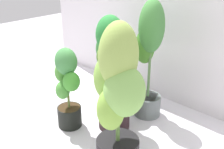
# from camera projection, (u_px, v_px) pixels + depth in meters

# --- Properties ---
(ground_plane) EXTENTS (8.00, 8.00, 0.00)m
(ground_plane) POSITION_uv_depth(u_px,v_px,m) (103.00, 137.00, 2.18)
(ground_plane) COLOR silver
(ground_plane) RESTS_ON ground
(potted_plant_center) EXTENTS (0.43, 0.36, 0.72)m
(potted_plant_center) POSITION_uv_depth(u_px,v_px,m) (114.00, 80.00, 2.14)
(potted_plant_center) COLOR #2D1C1F
(potted_plant_center) RESTS_ON ground
(potted_plant_back_center) EXTENTS (0.33, 0.29, 0.98)m
(potted_plant_back_center) POSITION_uv_depth(u_px,v_px,m) (149.00, 52.00, 2.27)
(potted_plant_back_center) COLOR slate
(potted_plant_back_center) RESTS_ON ground
(potted_plant_back_left) EXTENTS (0.33, 0.28, 0.83)m
(potted_plant_back_left) POSITION_uv_depth(u_px,v_px,m) (109.00, 52.00, 2.46)
(potted_plant_back_left) COLOR slate
(potted_plant_back_left) RESTS_ON ground
(potted_plant_front_left) EXTENTS (0.33, 0.25, 0.66)m
(potted_plant_front_left) POSITION_uv_depth(u_px,v_px,m) (67.00, 87.00, 2.18)
(potted_plant_front_left) COLOR black
(potted_plant_front_left) RESTS_ON ground
(potted_plant_front_right) EXTENTS (0.45, 0.35, 0.97)m
(potted_plant_front_right) POSITION_uv_depth(u_px,v_px,m) (118.00, 95.00, 1.69)
(potted_plant_front_right) COLOR black
(potted_plant_front_right) RESTS_ON ground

